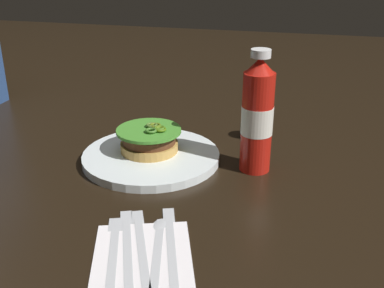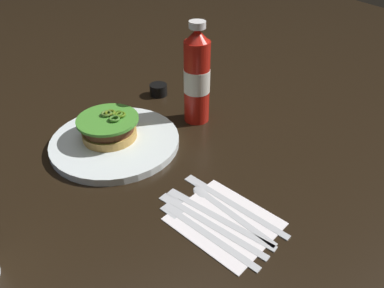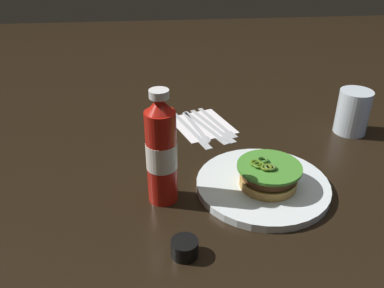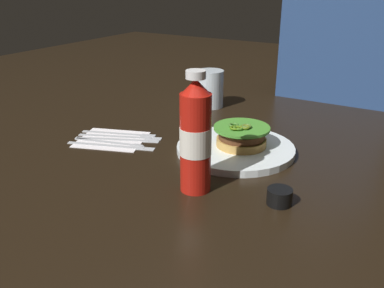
{
  "view_description": "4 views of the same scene",
  "coord_description": "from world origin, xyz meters",
  "px_view_note": "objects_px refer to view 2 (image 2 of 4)",
  "views": [
    {
      "loc": [
        -0.77,
        -0.35,
        0.4
      ],
      "look_at": [
        -0.07,
        -0.17,
        0.08
      ],
      "focal_mm": 43.82,
      "sensor_mm": 36.0,
      "label": 1
    },
    {
      "loc": [
        -0.62,
        0.09,
        0.44
      ],
      "look_at": [
        -0.11,
        -0.18,
        0.05
      ],
      "focal_mm": 34.15,
      "sensor_mm": 36.0,
      "label": 2
    },
    {
      "loc": [
        0.68,
        -0.28,
        0.49
      ],
      "look_at": [
        -0.1,
        -0.2,
        0.05
      ],
      "focal_mm": 38.13,
      "sensor_mm": 36.0,
      "label": 3
    },
    {
      "loc": [
        0.39,
        -0.88,
        0.38
      ],
      "look_at": [
        -0.04,
        -0.16,
        0.04
      ],
      "focal_mm": 39.62,
      "sensor_mm": 36.0,
      "label": 4
    }
  ],
  "objects_px": {
    "condiment_cup": "(158,90)",
    "fork_utensil": "(199,227)",
    "table_knife": "(203,219)",
    "dinner_plate": "(115,142)",
    "ketchup_bottle": "(197,78)",
    "butter_knife": "(227,199)",
    "steak_knife": "(211,212)",
    "napkin": "(224,221)",
    "burger_sandwich": "(109,127)",
    "spoon_utensil": "(220,204)"
  },
  "relations": [
    {
      "from": "condiment_cup",
      "to": "fork_utensil",
      "type": "height_order",
      "value": "condiment_cup"
    },
    {
      "from": "table_knife",
      "to": "fork_utensil",
      "type": "distance_m",
      "value": 0.02
    },
    {
      "from": "dinner_plate",
      "to": "ketchup_bottle",
      "type": "xyz_separation_m",
      "value": [
        0.01,
        -0.2,
        0.1
      ]
    },
    {
      "from": "butter_knife",
      "to": "fork_utensil",
      "type": "height_order",
      "value": "same"
    },
    {
      "from": "steak_knife",
      "to": "napkin",
      "type": "bearing_deg",
      "value": -155.82
    },
    {
      "from": "burger_sandwich",
      "to": "butter_knife",
      "type": "bearing_deg",
      "value": -155.14
    },
    {
      "from": "burger_sandwich",
      "to": "spoon_utensil",
      "type": "bearing_deg",
      "value": -158.59
    },
    {
      "from": "butter_knife",
      "to": "steak_knife",
      "type": "distance_m",
      "value": 0.04
    },
    {
      "from": "napkin",
      "to": "table_knife",
      "type": "relative_size",
      "value": 0.79
    },
    {
      "from": "dinner_plate",
      "to": "napkin",
      "type": "bearing_deg",
      "value": -163.41
    },
    {
      "from": "dinner_plate",
      "to": "ketchup_bottle",
      "type": "bearing_deg",
      "value": -86.46
    },
    {
      "from": "dinner_plate",
      "to": "condiment_cup",
      "type": "bearing_deg",
      "value": -45.7
    },
    {
      "from": "fork_utensil",
      "to": "burger_sandwich",
      "type": "bearing_deg",
      "value": 9.39
    },
    {
      "from": "steak_knife",
      "to": "fork_utensil",
      "type": "height_order",
      "value": "same"
    },
    {
      "from": "spoon_utensil",
      "to": "steak_knife",
      "type": "relative_size",
      "value": 0.9
    },
    {
      "from": "butter_knife",
      "to": "steak_knife",
      "type": "height_order",
      "value": "same"
    },
    {
      "from": "burger_sandwich",
      "to": "table_knife",
      "type": "bearing_deg",
      "value": -167.27
    },
    {
      "from": "steak_knife",
      "to": "dinner_plate",
      "type": "bearing_deg",
      "value": 15.87
    },
    {
      "from": "burger_sandwich",
      "to": "spoon_utensil",
      "type": "relative_size",
      "value": 0.71
    },
    {
      "from": "napkin",
      "to": "table_knife",
      "type": "bearing_deg",
      "value": 58.57
    },
    {
      "from": "butter_knife",
      "to": "table_knife",
      "type": "relative_size",
      "value": 1.04
    },
    {
      "from": "ketchup_bottle",
      "to": "fork_utensil",
      "type": "height_order",
      "value": "ketchup_bottle"
    },
    {
      "from": "condiment_cup",
      "to": "steak_knife",
      "type": "distance_m",
      "value": 0.45
    },
    {
      "from": "dinner_plate",
      "to": "napkin",
      "type": "height_order",
      "value": "dinner_plate"
    },
    {
      "from": "dinner_plate",
      "to": "condiment_cup",
      "type": "xyz_separation_m",
      "value": [
        0.17,
        -0.17,
        0.01
      ]
    },
    {
      "from": "burger_sandwich",
      "to": "fork_utensil",
      "type": "bearing_deg",
      "value": -170.61
    },
    {
      "from": "butter_knife",
      "to": "fork_utensil",
      "type": "relative_size",
      "value": 1.11
    },
    {
      "from": "dinner_plate",
      "to": "ketchup_bottle",
      "type": "height_order",
      "value": "ketchup_bottle"
    },
    {
      "from": "spoon_utensil",
      "to": "table_knife",
      "type": "relative_size",
      "value": 0.89
    },
    {
      "from": "napkin",
      "to": "fork_utensil",
      "type": "relative_size",
      "value": 0.85
    },
    {
      "from": "dinner_plate",
      "to": "table_knife",
      "type": "xyz_separation_m",
      "value": [
        -0.28,
        -0.06,
        -0.0
      ]
    },
    {
      "from": "condiment_cup",
      "to": "table_knife",
      "type": "height_order",
      "value": "condiment_cup"
    },
    {
      "from": "dinner_plate",
      "to": "fork_utensil",
      "type": "xyz_separation_m",
      "value": [
        -0.29,
        -0.04,
        -0.0
      ]
    },
    {
      "from": "ketchup_bottle",
      "to": "dinner_plate",
      "type": "bearing_deg",
      "value": 93.54
    },
    {
      "from": "condiment_cup",
      "to": "butter_knife",
      "type": "relative_size",
      "value": 0.22
    },
    {
      "from": "butter_knife",
      "to": "spoon_utensil",
      "type": "bearing_deg",
      "value": 103.96
    },
    {
      "from": "fork_utensil",
      "to": "napkin",
      "type": "bearing_deg",
      "value": -95.99
    },
    {
      "from": "condiment_cup",
      "to": "table_knife",
      "type": "distance_m",
      "value": 0.46
    },
    {
      "from": "condiment_cup",
      "to": "table_knife",
      "type": "xyz_separation_m",
      "value": [
        -0.45,
        0.11,
        -0.01
      ]
    },
    {
      "from": "burger_sandwich",
      "to": "napkin",
      "type": "height_order",
      "value": "burger_sandwich"
    },
    {
      "from": "dinner_plate",
      "to": "butter_knife",
      "type": "bearing_deg",
      "value": -155.43
    },
    {
      "from": "napkin",
      "to": "fork_utensil",
      "type": "distance_m",
      "value": 0.05
    },
    {
      "from": "ketchup_bottle",
      "to": "table_knife",
      "type": "relative_size",
      "value": 1.13
    },
    {
      "from": "butter_knife",
      "to": "condiment_cup",
      "type": "bearing_deg",
      "value": -7.52
    },
    {
      "from": "spoon_utensil",
      "to": "condiment_cup",
      "type": "bearing_deg",
      "value": -9.7
    },
    {
      "from": "spoon_utensil",
      "to": "napkin",
      "type": "bearing_deg",
      "value": 160.97
    },
    {
      "from": "napkin",
      "to": "table_knife",
      "type": "height_order",
      "value": "table_knife"
    },
    {
      "from": "dinner_plate",
      "to": "burger_sandwich",
      "type": "distance_m",
      "value": 0.03
    },
    {
      "from": "spoon_utensil",
      "to": "table_knife",
      "type": "bearing_deg",
      "value": 111.74
    },
    {
      "from": "spoon_utensil",
      "to": "fork_utensil",
      "type": "height_order",
      "value": "same"
    }
  ]
}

